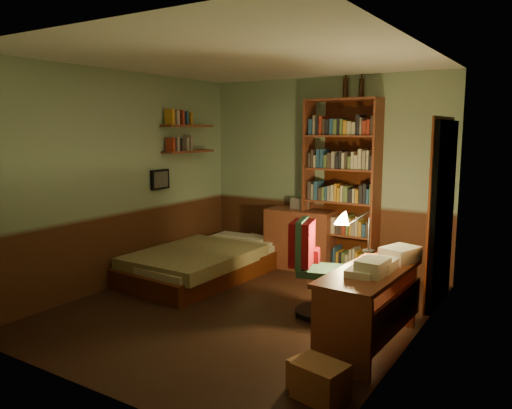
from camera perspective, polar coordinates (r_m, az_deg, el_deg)
The scene contains 24 objects.
floor at distance 5.47m, azimuth -1.43°, elevation -11.90°, with size 3.50×4.00×0.02m, color black.
ceiling at distance 5.17m, azimuth -1.54°, elevation 16.41°, with size 3.50×4.00×0.02m, color silver.
wall_back at distance 6.92m, azimuth 7.82°, elevation 3.50°, with size 3.50×0.02×2.60m, color gray.
wall_left at distance 6.31m, azimuth -14.93°, elevation 2.79°, with size 0.02×4.00×2.60m, color gray.
wall_right at distance 4.44m, azimuth 17.77°, elevation 0.32°, with size 0.02×4.00×2.60m, color gray.
wall_front at distance 3.68m, azimuth -19.12°, elevation -1.40°, with size 3.50×0.02×2.60m, color gray.
doorway at distance 5.75m, azimuth 20.52°, elevation -1.03°, with size 0.06×0.90×2.00m, color black.
door_trim at distance 5.76m, azimuth 20.18°, elevation -1.00°, with size 0.02×0.98×2.08m, color #401809.
bed at distance 6.57m, azimuth -5.83°, elevation -5.39°, with size 1.16×2.17×0.64m, color olive.
dresser at distance 6.93m, azimuth 5.12°, elevation -3.91°, with size 0.92×0.46×0.82m, color brown.
mini_stereo at distance 6.98m, azimuth 5.19°, elevation 0.18°, with size 0.27×0.21×0.14m, color #B2B2B7.
bookshelf at distance 6.66m, azimuth 9.69°, elevation 1.95°, with size 0.98×0.31×2.30m, color brown.
bottle_left at distance 6.74m, azimuth 10.20°, elevation 12.91°, with size 0.07×0.07×0.26m, color black.
bottle_right at distance 6.66m, azimuth 11.97°, elevation 12.85°, with size 0.07×0.07×0.25m, color black.
desk at distance 4.60m, azimuth 12.71°, elevation -11.50°, with size 0.53×1.28×0.69m, color brown.
paper_stack at distance 4.85m, azimuth 16.13°, elevation -5.48°, with size 0.25×0.34×0.14m, color silver.
desk_lamp at distance 5.09m, azimuth 12.84°, elevation -1.81°, with size 0.19×0.19×0.64m, color black.
office_chair at distance 5.20m, azimuth 7.42°, elevation -7.66°, with size 0.46×0.40×0.92m, color #2C4F39.
red_jacket at distance 5.06m, azimuth 7.09°, elevation -0.15°, with size 0.21×0.38×0.45m, color maroon.
wall_shelf_lower at distance 7.00m, azimuth -7.71°, elevation 6.02°, with size 0.20×0.90×0.03m, color brown.
wall_shelf_upper at distance 6.99m, azimuth -7.77°, elevation 8.89°, with size 0.20×0.90×0.03m, color brown.
framed_picture at distance 6.70m, azimuth -10.92°, elevation 2.83°, with size 0.04×0.32×0.26m, color black.
cardboard_box_a at distance 3.80m, azimuth 7.38°, elevation -19.38°, with size 0.35×0.28×0.26m, color #8D5D3A.
cardboard_box_b at distance 3.89m, azimuth 6.65°, elevation -18.93°, with size 0.32×0.27×0.23m, color #8D5D3A.
Camera 1 is at (2.85, -4.26, 1.91)m, focal length 35.00 mm.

